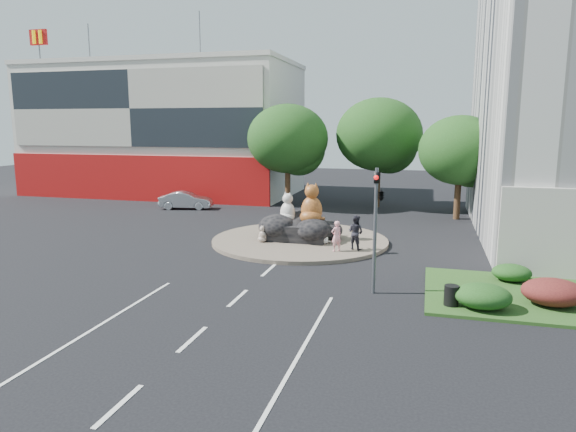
# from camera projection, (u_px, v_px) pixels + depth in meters

# --- Properties ---
(ground) EXTENTS (120.00, 120.00, 0.00)m
(ground) POSITION_uv_depth(u_px,v_px,m) (238.00, 298.00, 19.86)
(ground) COLOR black
(ground) RESTS_ON ground
(roundabout_island) EXTENTS (10.00, 10.00, 0.20)m
(roundabout_island) POSITION_uv_depth(u_px,v_px,m) (300.00, 240.00, 29.34)
(roundabout_island) COLOR brown
(roundabout_island) RESTS_ON ground
(rock_plinth) EXTENTS (3.20, 2.60, 0.90)m
(rock_plinth) POSITION_uv_depth(u_px,v_px,m) (300.00, 231.00, 29.25)
(rock_plinth) COLOR black
(rock_plinth) RESTS_ON roundabout_island
(shophouse_block) EXTENTS (25.20, 12.30, 17.40)m
(shophouse_block) POSITION_uv_depth(u_px,v_px,m) (165.00, 129.00, 49.95)
(shophouse_block) COLOR silver
(shophouse_block) RESTS_ON ground
(grass_verge) EXTENTS (10.00, 6.00, 0.12)m
(grass_verge) POSITION_uv_depth(u_px,v_px,m) (560.00, 299.00, 19.60)
(grass_verge) COLOR #1F4617
(grass_verge) RESTS_ON ground
(tree_left) EXTENTS (6.46, 6.46, 8.27)m
(tree_left) POSITION_uv_depth(u_px,v_px,m) (289.00, 142.00, 40.91)
(tree_left) COLOR #382314
(tree_left) RESTS_ON ground
(tree_mid) EXTENTS (6.84, 6.84, 8.76)m
(tree_mid) POSITION_uv_depth(u_px,v_px,m) (380.00, 138.00, 40.95)
(tree_mid) COLOR #382314
(tree_mid) RESTS_ON ground
(tree_right) EXTENTS (5.70, 5.70, 7.30)m
(tree_right) POSITION_uv_depth(u_px,v_px,m) (461.00, 154.00, 35.76)
(tree_right) COLOR #382314
(tree_right) RESTS_ON ground
(hedge_near_green) EXTENTS (2.00, 1.60, 0.90)m
(hedge_near_green) POSITION_uv_depth(u_px,v_px,m) (483.00, 296.00, 18.38)
(hedge_near_green) COLOR #1B3E13
(hedge_near_green) RESTS_ON grass_verge
(hedge_red) EXTENTS (2.20, 1.76, 0.99)m
(hedge_red) POSITION_uv_depth(u_px,v_px,m) (553.00, 292.00, 18.68)
(hedge_red) COLOR #431214
(hedge_red) RESTS_ON grass_verge
(hedge_back_green) EXTENTS (1.60, 1.28, 0.72)m
(hedge_back_green) POSITION_uv_depth(u_px,v_px,m) (512.00, 273.00, 21.62)
(hedge_back_green) COLOR #1B3E13
(hedge_back_green) RESTS_ON grass_verge
(traffic_light) EXTENTS (0.44, 1.24, 5.00)m
(traffic_light) POSITION_uv_depth(u_px,v_px,m) (378.00, 204.00, 19.80)
(traffic_light) COLOR #595B60
(traffic_light) RESTS_ON ground
(street_lamp) EXTENTS (2.34, 0.22, 8.06)m
(street_lamp) POSITION_uv_depth(u_px,v_px,m) (563.00, 171.00, 23.34)
(street_lamp) COLOR #595B60
(street_lamp) RESTS_ON ground
(cat_white) EXTENTS (1.36, 1.31, 1.77)m
(cat_white) POSITION_uv_depth(u_px,v_px,m) (288.00, 207.00, 29.29)
(cat_white) COLOR beige
(cat_white) RESTS_ON rock_plinth
(cat_tabby) EXTENTS (1.49, 1.32, 2.34)m
(cat_tabby) POSITION_uv_depth(u_px,v_px,m) (312.00, 203.00, 28.89)
(cat_tabby) COLOR #B76826
(cat_tabby) RESTS_ON rock_plinth
(kitten_calico) EXTENTS (0.75, 0.74, 0.95)m
(kitten_calico) POSITION_uv_depth(u_px,v_px,m) (263.00, 233.00, 28.47)
(kitten_calico) COLOR white
(kitten_calico) RESTS_ON roundabout_island
(kitten_white) EXTENTS (0.70, 0.70, 0.89)m
(kitten_white) POSITION_uv_depth(u_px,v_px,m) (324.00, 236.00, 28.06)
(kitten_white) COLOR white
(kitten_white) RESTS_ON roundabout_island
(pedestrian_pink) EXTENTS (0.68, 0.67, 1.58)m
(pedestrian_pink) POSITION_uv_depth(u_px,v_px,m) (336.00, 236.00, 26.31)
(pedestrian_pink) COLOR pink
(pedestrian_pink) RESTS_ON roundabout_island
(pedestrian_dark) EXTENTS (1.08, 0.99, 1.80)m
(pedestrian_dark) POSITION_uv_depth(u_px,v_px,m) (356.00, 232.00, 26.70)
(pedestrian_dark) COLOR #222028
(pedestrian_dark) RESTS_ON roundabout_island
(parked_car) EXTENTS (4.37, 2.29, 1.37)m
(parked_car) POSITION_uv_depth(u_px,v_px,m) (186.00, 200.00, 40.81)
(parked_car) COLOR #B8BAC0
(parked_car) RESTS_ON ground
(litter_bin) EXTENTS (0.58, 0.58, 0.74)m
(litter_bin) POSITION_uv_depth(u_px,v_px,m) (451.00, 295.00, 18.70)
(litter_bin) COLOR black
(litter_bin) RESTS_ON grass_verge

